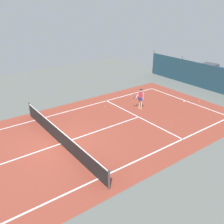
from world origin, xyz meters
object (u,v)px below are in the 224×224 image
tennis_net (60,137)px  tennis_player (141,98)px  tennis_ball_by_sideline (199,101)px  parked_car (207,72)px  tennis_ball_near_player (105,106)px  tennis_ball_midcourt (158,91)px

tennis_net → tennis_player: size_ratio=6.17×
tennis_ball_by_sideline → parked_car: size_ratio=0.02×
tennis_player → tennis_ball_by_sideline: size_ratio=24.85×
tennis_net → tennis_ball_near_player: bearing=119.7°
tennis_ball_by_sideline → tennis_ball_midcourt: bearing=-168.9°
tennis_ball_by_sideline → tennis_player: bearing=-110.7°
tennis_ball_midcourt → tennis_ball_by_sideline: size_ratio=1.00×
tennis_ball_near_player → parked_car: bearing=88.4°
tennis_ball_midcourt → parked_car: (0.45, 7.09, 0.81)m
tennis_ball_near_player → tennis_ball_by_sideline: (4.01, 7.14, 0.00)m
tennis_net → tennis_ball_near_player: (-3.17, 5.55, -0.48)m
tennis_player → tennis_net: bearing=86.7°
tennis_net → tennis_ball_by_sideline: size_ratio=153.33×
tennis_ball_near_player → tennis_ball_midcourt: size_ratio=1.00×
parked_car → tennis_ball_near_player: bearing=83.9°
tennis_net → tennis_player: 7.65m
tennis_ball_near_player → tennis_ball_by_sideline: same height
tennis_player → parked_car: (-1.69, 11.43, -0.12)m
tennis_ball_midcourt → tennis_ball_by_sideline: (4.08, 0.80, 0.00)m
tennis_ball_midcourt → tennis_ball_by_sideline: bearing=11.1°
tennis_player → tennis_ball_by_sideline: (1.94, 5.14, -0.93)m
tennis_ball_near_player → parked_car: (0.38, 13.43, 0.81)m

